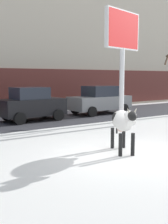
{
  "coord_description": "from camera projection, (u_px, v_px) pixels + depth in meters",
  "views": [
    {
      "loc": [
        -5.79,
        -6.34,
        2.39
      ],
      "look_at": [
        0.12,
        2.27,
        1.1
      ],
      "focal_mm": 45.05,
      "sensor_mm": 36.0,
      "label": 1
    }
  ],
  "objects": [
    {
      "name": "cow_holstein",
      "position": [
        123.0,
        121.0,
        8.91
      ],
      "size": [
        1.2,
        1.88,
        1.54
      ],
      "color": "silver",
      "rests_on": "ground"
    },
    {
      "name": "road_strip",
      "position": [
        21.0,
        121.0,
        15.44
      ],
      "size": [
        60.0,
        5.6,
        0.01
      ],
      "primitive_type": "cube",
      "color": "#333338",
      "rests_on": "ground"
    },
    {
      "name": "pedestrian_by_cars",
      "position": [
        34.0,
        100.0,
        18.57
      ],
      "size": [
        0.36,
        0.24,
        1.73
      ],
      "color": "#282833",
      "rests_on": "ground"
    },
    {
      "name": "billboard",
      "position": [
        123.0,
        37.0,
        13.49
      ],
      "size": [
        2.5,
        0.75,
        5.56
      ],
      "color": "silver",
      "rests_on": "ground"
    },
    {
      "name": "car_grey_sedan",
      "position": [
        100.0,
        100.0,
        18.5
      ],
      "size": [
        4.27,
        2.11,
        1.84
      ],
      "color": "slate",
      "rests_on": "ground"
    },
    {
      "name": "car_black_hatchback",
      "position": [
        32.0,
        104.0,
        15.45
      ],
      "size": [
        3.56,
        2.03,
        1.86
      ],
      "color": "black",
      "rests_on": "ground"
    },
    {
      "name": "ground_plane",
      "position": [
        122.0,
        155.0,
        8.74
      ],
      "size": [
        120.0,
        120.0,
        0.0
      ],
      "primitive_type": "plane",
      "color": "white"
    }
  ]
}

